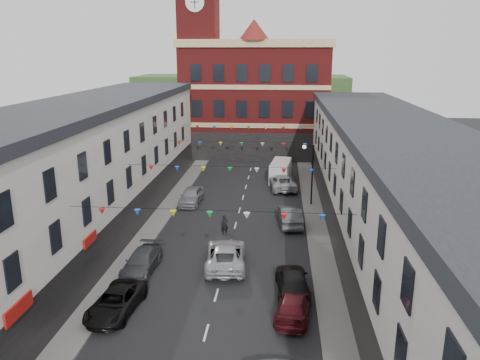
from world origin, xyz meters
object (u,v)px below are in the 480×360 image
(car_right_c, at_px, (294,305))
(car_right_f, at_px, (282,182))
(car_right_d, at_px, (293,281))
(street_lamp, at_px, (310,167))
(car_left_c, at_px, (116,302))
(pedestrian, at_px, (225,225))
(car_left_d, at_px, (142,261))
(car_left_e, at_px, (191,196))
(moving_car, at_px, (226,255))
(car_right_e, at_px, (290,216))
(white_van, at_px, (281,171))

(car_right_c, bearing_deg, car_right_f, -80.65)
(car_right_d, distance_m, car_right_f, 22.87)
(street_lamp, bearing_deg, car_left_c, -120.35)
(car_right_f, distance_m, pedestrian, 14.39)
(car_left_d, relative_size, car_right_d, 0.98)
(car_left_e, distance_m, moving_car, 14.34)
(pedestrian, bearing_deg, car_right_e, 11.75)
(car_right_f, bearing_deg, car_left_d, 57.58)
(car_right_c, distance_m, car_right_f, 25.40)
(car_left_e, bearing_deg, car_left_c, -89.65)
(street_lamp, distance_m, moving_car, 15.59)
(car_right_d, relative_size, moving_car, 0.83)
(moving_car, bearing_deg, car_left_e, -74.79)
(car_left_e, xyz_separation_m, car_right_c, (9.57, -19.49, -0.13))
(car_right_d, xyz_separation_m, car_right_e, (0.02, 11.97, -0.00))
(car_right_e, height_order, white_van, white_van)
(car_right_d, bearing_deg, car_left_d, -15.90)
(pedestrian, bearing_deg, car_right_c, -80.92)
(street_lamp, relative_size, car_left_d, 1.26)
(pedestrian, bearing_deg, car_left_e, 103.45)
(car_left_d, distance_m, car_right_c, 11.23)
(car_right_c, bearing_deg, pedestrian, -57.80)
(car_right_e, bearing_deg, white_van, -91.62)
(car_right_e, bearing_deg, street_lamp, -114.28)
(white_van, bearing_deg, car_left_c, -100.25)
(car_left_d, height_order, moving_car, moving_car)
(car_left_d, height_order, car_right_f, car_right_f)
(street_lamp, xyz_separation_m, car_left_c, (-11.98, -20.47, -3.23))
(car_left_c, bearing_deg, moving_car, 55.16)
(car_right_c, bearing_deg, car_right_e, -82.17)
(street_lamp, distance_m, car_right_d, 17.74)
(car_right_e, bearing_deg, car_left_e, -32.65)
(car_right_e, bearing_deg, moving_car, 56.42)
(car_left_c, height_order, car_right_d, car_right_d)
(car_right_c, height_order, moving_car, moving_car)
(street_lamp, height_order, car_left_d, street_lamp)
(car_left_e, xyz_separation_m, car_right_d, (9.55, -16.96, 0.02))
(car_right_d, relative_size, car_right_e, 0.97)
(car_left_e, bearing_deg, street_lamp, 3.91)
(street_lamp, xyz_separation_m, car_left_e, (-11.44, -0.40, -3.10))
(car_left_d, relative_size, car_left_e, 1.01)
(moving_car, bearing_deg, car_right_d, 137.31)
(car_right_d, xyz_separation_m, white_van, (-0.85, 26.33, 0.32))
(car_left_e, height_order, car_right_d, car_right_d)
(car_right_c, xyz_separation_m, car_right_f, (-0.68, 25.39, 0.13))
(car_left_c, distance_m, car_right_c, 10.13)
(car_right_c, height_order, pedestrian, pedestrian)
(pedestrian, bearing_deg, car_left_c, -126.45)
(car_right_f, xyz_separation_m, pedestrian, (-4.66, -13.62, 0.02))
(pedestrian, bearing_deg, white_van, 60.07)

